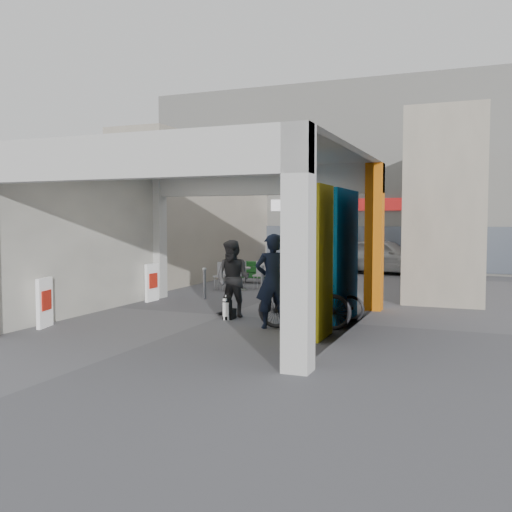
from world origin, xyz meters
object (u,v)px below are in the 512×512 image
at_px(bicycle_rear, 304,301).
at_px(border_collie, 228,309).
at_px(man_crates, 314,257).
at_px(man_with_dog, 272,281).
at_px(man_back_turned, 233,279).
at_px(man_elderly, 328,273).
at_px(cafe_set, 240,279).
at_px(produce_stand, 255,274).
at_px(bicycle_front, 326,300).
at_px(white_van, 383,256).

bearing_deg(bicycle_rear, border_collie, 65.79).
distance_m(border_collie, man_crates, 8.77).
height_order(border_collie, man_with_dog, man_with_dog).
distance_m(man_back_turned, man_elderly, 2.75).
distance_m(cafe_set, produce_stand, 1.78).
distance_m(bicycle_front, bicycle_rear, 1.16).
distance_m(cafe_set, man_with_dog, 6.59).
distance_m(man_with_dog, man_back_turned, 1.57).
relative_size(produce_stand, bicycle_rear, 0.59).
bearing_deg(produce_stand, border_collie, -81.32).
xyz_separation_m(man_back_turned, man_crates, (-0.54, 8.39, -0.04)).
distance_m(produce_stand, man_back_turned, 6.95).
bearing_deg(man_with_dog, man_crates, -110.08).
xyz_separation_m(cafe_set, man_back_turned, (1.92, -4.82, 0.56)).
xyz_separation_m(man_elderly, bicycle_front, (0.46, -1.92, -0.41)).
xyz_separation_m(border_collie, bicycle_rear, (1.87, -0.48, 0.32)).
distance_m(man_crates, bicycle_front, 8.48).
height_order(border_collie, white_van, white_van).
distance_m(man_back_turned, man_crates, 8.41).
distance_m(produce_stand, border_collie, 7.26).
height_order(border_collie, bicycle_front, bicycle_front).
bearing_deg(produce_stand, bicycle_rear, -70.11).
bearing_deg(man_elderly, bicycle_rear, -80.66).
bearing_deg(bicycle_front, man_crates, 17.32).
bearing_deg(man_back_turned, border_collie, -78.55).
relative_size(man_elderly, white_van, 0.41).
bearing_deg(white_van, border_collie, -178.11).
distance_m(man_back_turned, bicycle_front, 2.10).
relative_size(man_back_turned, bicycle_front, 1.03).
xyz_separation_m(man_elderly, white_van, (-0.14, 9.38, -0.14)).
relative_size(bicycle_rear, white_van, 0.45).
relative_size(produce_stand, border_collie, 1.88).
relative_size(cafe_set, man_crates, 0.86).
bearing_deg(white_van, man_crates, 157.17).
relative_size(border_collie, man_with_dog, 0.31).
height_order(cafe_set, man_back_turned, man_back_turned).
height_order(man_elderly, bicycle_rear, man_elderly).
bearing_deg(bicycle_front, bicycle_rear, 173.01).
bearing_deg(white_van, man_back_turned, -178.49).
bearing_deg(white_van, cafe_set, 162.37).
bearing_deg(man_with_dog, produce_stand, -96.75).
relative_size(border_collie, white_van, 0.14).
distance_m(produce_stand, man_elderly, 5.73).
height_order(man_back_turned, white_van, man_back_turned).
bearing_deg(bicycle_front, border_collie, 108.13).
bearing_deg(bicycle_rear, white_van, -7.71).
bearing_deg(produce_stand, man_with_dog, -74.32).
distance_m(man_with_dog, white_van, 12.56).
xyz_separation_m(produce_stand, bicycle_rear, (4.03, -7.41, 0.27)).
xyz_separation_m(man_back_turned, white_van, (1.44, 11.64, -0.15)).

